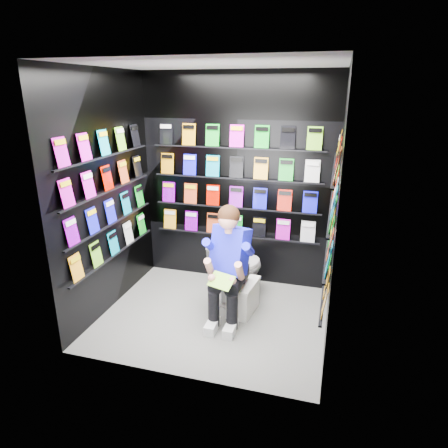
# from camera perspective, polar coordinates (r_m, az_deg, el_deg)

# --- Properties ---
(floor) EXTENTS (2.40, 2.40, 0.00)m
(floor) POSITION_cam_1_polar(r_m,az_deg,el_deg) (4.53, -1.51, -13.07)
(floor) COLOR #61615E
(floor) RESTS_ON ground
(ceiling) EXTENTS (2.40, 2.40, 0.00)m
(ceiling) POSITION_cam_1_polar(r_m,az_deg,el_deg) (3.85, -1.87, 21.93)
(ceiling) COLOR white
(ceiling) RESTS_ON floor
(wall_back) EXTENTS (2.40, 0.04, 2.60)m
(wall_back) POSITION_cam_1_polar(r_m,az_deg,el_deg) (4.93, 1.85, 6.02)
(wall_back) COLOR black
(wall_back) RESTS_ON floor
(wall_front) EXTENTS (2.40, 0.04, 2.60)m
(wall_front) POSITION_cam_1_polar(r_m,az_deg,el_deg) (3.10, -7.24, -1.90)
(wall_front) COLOR black
(wall_front) RESTS_ON floor
(wall_left) EXTENTS (0.04, 2.00, 2.60)m
(wall_left) POSITION_cam_1_polar(r_m,az_deg,el_deg) (4.49, -16.46, 3.99)
(wall_left) COLOR black
(wall_left) RESTS_ON floor
(wall_right) EXTENTS (0.04, 2.00, 2.60)m
(wall_right) POSITION_cam_1_polar(r_m,az_deg,el_deg) (3.82, 15.76, 1.51)
(wall_right) COLOR black
(wall_right) RESTS_ON floor
(comics_back) EXTENTS (2.10, 0.06, 1.37)m
(comics_back) POSITION_cam_1_polar(r_m,az_deg,el_deg) (4.90, 1.76, 6.00)
(comics_back) COLOR #CB491F
(comics_back) RESTS_ON wall_back
(comics_left) EXTENTS (0.06, 1.70, 1.37)m
(comics_left) POSITION_cam_1_polar(r_m,az_deg,el_deg) (4.48, -16.14, 4.04)
(comics_left) COLOR #CB491F
(comics_left) RESTS_ON wall_left
(comics_right) EXTENTS (0.06, 1.70, 1.37)m
(comics_right) POSITION_cam_1_polar(r_m,az_deg,el_deg) (3.82, 15.32, 1.62)
(comics_right) COLOR #CB491F
(comics_right) RESTS_ON wall_right
(toilet) EXTENTS (0.63, 0.84, 0.73)m
(toilet) POSITION_cam_1_polar(r_m,az_deg,el_deg) (4.72, 2.12, -6.57)
(toilet) COLOR white
(toilet) RESTS_ON floor
(longbox) EXTENTS (0.29, 0.46, 0.33)m
(longbox) POSITION_cam_1_polar(r_m,az_deg,el_deg) (4.54, 2.74, -10.55)
(longbox) COLOR white
(longbox) RESTS_ON floor
(longbox_lid) EXTENTS (0.32, 0.49, 0.03)m
(longbox_lid) POSITION_cam_1_polar(r_m,az_deg,el_deg) (4.46, 2.78, -8.52)
(longbox_lid) COLOR white
(longbox_lid) RESTS_ON longbox
(reader) EXTENTS (0.72, 0.87, 1.38)m
(reader) POSITION_cam_1_polar(r_m,az_deg,el_deg) (4.22, 0.94, -3.82)
(reader) COLOR #1E1DE5
(reader) RESTS_ON toilet
(held_comic) EXTENTS (0.29, 0.22, 0.11)m
(held_comic) POSITION_cam_1_polar(r_m,az_deg,el_deg) (3.99, -0.39, -8.13)
(held_comic) COLOR green
(held_comic) RESTS_ON reader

